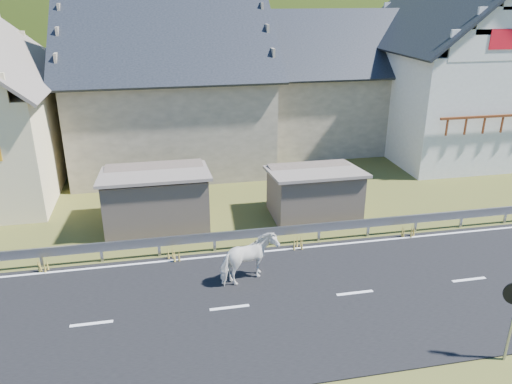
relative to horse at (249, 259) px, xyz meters
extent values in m
plane|color=#3A3E17|center=(-0.85, -1.37, -0.85)|extent=(160.00, 160.00, 0.00)
cube|color=black|center=(-0.85, -1.37, -0.83)|extent=(60.00, 7.00, 0.04)
cube|color=silver|center=(-0.85, -1.37, -0.81)|extent=(60.00, 6.60, 0.01)
cube|color=#93969B|center=(-0.85, 2.31, -0.27)|extent=(28.00, 0.08, 0.34)
cube|color=#93969B|center=(-6.85, 2.33, -0.50)|extent=(0.10, 0.06, 0.70)
cube|color=#93969B|center=(-4.85, 2.33, -0.50)|extent=(0.10, 0.06, 0.70)
cube|color=#93969B|center=(-2.85, 2.33, -0.50)|extent=(0.10, 0.06, 0.70)
cube|color=#93969B|center=(-0.85, 2.33, -0.50)|extent=(0.10, 0.06, 0.70)
cube|color=#93969B|center=(1.15, 2.33, -0.50)|extent=(0.10, 0.06, 0.70)
cube|color=#93969B|center=(3.15, 2.33, -0.50)|extent=(0.10, 0.06, 0.70)
cube|color=#93969B|center=(5.15, 2.33, -0.50)|extent=(0.10, 0.06, 0.70)
cube|color=#93969B|center=(7.15, 2.33, -0.50)|extent=(0.10, 0.06, 0.70)
cube|color=#93969B|center=(9.15, 2.33, -0.50)|extent=(0.10, 0.06, 0.70)
cube|color=#93969B|center=(11.15, 2.33, -0.50)|extent=(0.10, 0.06, 0.70)
cube|color=#6A5B4F|center=(-2.85, 5.13, 0.25)|extent=(4.30, 3.30, 2.40)
cube|color=#6A5B4F|center=(3.65, 4.63, 0.15)|extent=(3.80, 2.90, 2.20)
cube|color=tan|center=(-1.85, 13.63, 1.65)|extent=(10.00, 9.00, 5.00)
cube|color=tan|center=(8.15, 15.63, 1.45)|extent=(9.00, 8.00, 4.60)
cube|color=silver|center=(14.15, 12.63, 2.15)|extent=(8.00, 10.00, 6.00)
cube|color=maroon|center=(14.15, 7.38, 2.35)|extent=(6.80, 0.12, 0.12)
ellipsoid|color=#1C360E|center=(4.15, 178.63, -20.85)|extent=(440.00, 280.00, 260.00)
imported|color=white|center=(0.00, 0.00, 0.00)|extent=(1.59, 2.11, 1.62)
cylinder|color=#93969B|center=(5.82, -4.97, 0.10)|extent=(0.08, 0.08, 1.91)
camera|label=1|loc=(-2.55, -13.89, 8.04)|focal=35.00mm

